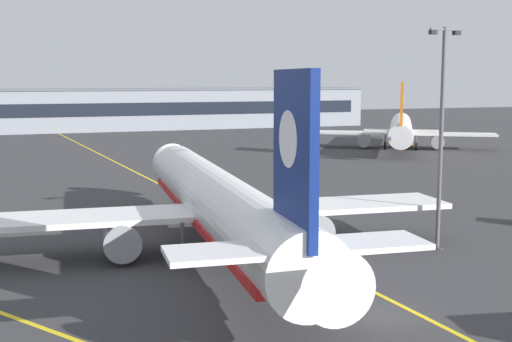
% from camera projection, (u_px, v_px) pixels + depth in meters
% --- Properties ---
extents(ground_plane, '(400.00, 400.00, 0.00)m').
position_uv_depth(ground_plane, '(378.00, 315.00, 32.48)').
color(ground_plane, '#353538').
extents(taxiway_centreline, '(11.52, 179.67, 0.01)m').
position_uv_depth(taxiway_centreline, '(204.00, 206.00, 60.33)').
color(taxiway_centreline, yellow).
rests_on(taxiway_centreline, ground).
extents(taxiway_lead_in_stripe, '(32.19, 50.96, 0.01)m').
position_uv_depth(taxiway_lead_in_stripe, '(73.00, 339.00, 29.48)').
color(taxiway_lead_in_stripe, yellow).
rests_on(taxiway_lead_in_stripe, ground).
extents(airliner_foreground, '(32.31, 41.52, 11.65)m').
position_uv_depth(airliner_foreground, '(218.00, 203.00, 43.55)').
color(airliner_foreground, white).
rests_on(airliner_foreground, ground).
extents(airliner_background, '(27.73, 34.37, 10.93)m').
position_uv_depth(airliner_background, '(401.00, 130.00, 110.21)').
color(airliner_background, white).
rests_on(airliner_background, ground).
extents(apron_lamp_post, '(2.24, 0.90, 14.57)m').
position_uv_depth(apron_lamp_post, '(441.00, 135.00, 44.24)').
color(apron_lamp_post, '#515156').
rests_on(apron_lamp_post, ground).
extents(terminal_building, '(137.77, 12.40, 9.27)m').
position_uv_depth(terminal_building, '(71.00, 110.00, 148.18)').
color(terminal_building, gray).
rests_on(terminal_building, ground).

